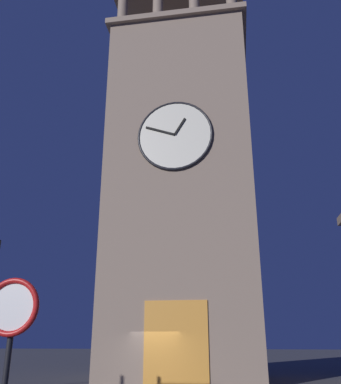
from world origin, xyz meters
The scene contains 2 objects.
clocktower centered at (-1.05, -5.06, 11.55)m, with size 9.25×8.56×28.68m.
no_horn_sign centered at (-1.18, 14.94, 2.26)m, with size 0.78×0.14×2.88m.
Camera 1 is at (-4.21, 20.35, 2.05)m, focal length 38.94 mm.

